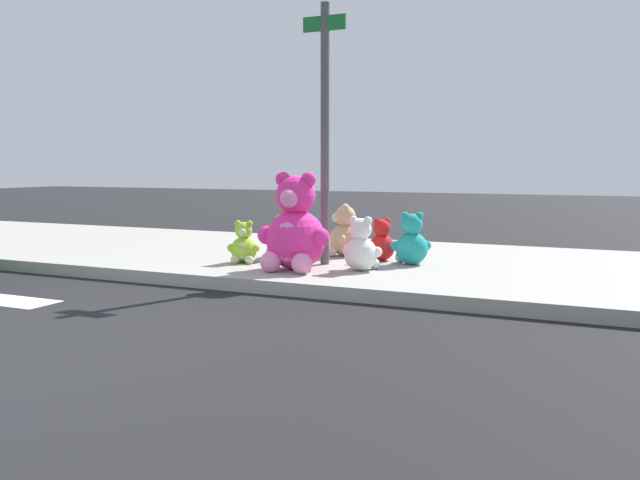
{
  "coord_description": "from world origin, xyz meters",
  "views": [
    {
      "loc": [
        4.45,
        -3.27,
        1.39
      ],
      "look_at": [
        1.3,
        3.6,
        0.55
      ],
      "focal_mm": 37.85,
      "sensor_mm": 36.0,
      "label": 1
    }
  ],
  "objects_px": {
    "plush_red": "(381,243)",
    "plush_brown": "(287,236)",
    "plush_pink_large": "(295,231)",
    "plush_lime": "(244,246)",
    "sign_pole": "(325,128)",
    "plush_tan": "(344,235)",
    "plush_teal": "(411,243)",
    "plush_white": "(361,249)"
  },
  "relations": [
    {
      "from": "plush_red",
      "to": "plush_brown",
      "type": "relative_size",
      "value": 0.78
    },
    {
      "from": "plush_pink_large",
      "to": "plush_brown",
      "type": "distance_m",
      "value": 1.09
    },
    {
      "from": "plush_pink_large",
      "to": "plush_lime",
      "type": "height_order",
      "value": "plush_pink_large"
    },
    {
      "from": "sign_pole",
      "to": "plush_tan",
      "type": "relative_size",
      "value": 4.48
    },
    {
      "from": "plush_tan",
      "to": "plush_lime",
      "type": "distance_m",
      "value": 1.46
    },
    {
      "from": "plush_pink_large",
      "to": "plush_teal",
      "type": "bearing_deg",
      "value": 42.33
    },
    {
      "from": "plush_brown",
      "to": "plush_white",
      "type": "distance_m",
      "value": 1.45
    },
    {
      "from": "plush_red",
      "to": "plush_brown",
      "type": "bearing_deg",
      "value": -166.97
    },
    {
      "from": "plush_white",
      "to": "plush_teal",
      "type": "height_order",
      "value": "plush_teal"
    },
    {
      "from": "plush_red",
      "to": "plush_brown",
      "type": "distance_m",
      "value": 1.27
    },
    {
      "from": "plush_brown",
      "to": "plush_tan",
      "type": "bearing_deg",
      "value": 38.81
    },
    {
      "from": "plush_tan",
      "to": "plush_white",
      "type": "bearing_deg",
      "value": -58.11
    },
    {
      "from": "plush_brown",
      "to": "plush_tan",
      "type": "xyz_separation_m",
      "value": [
        0.62,
        0.5,
        -0.0
      ]
    },
    {
      "from": "plush_pink_large",
      "to": "plush_tan",
      "type": "xyz_separation_m",
      "value": [
        0.04,
        1.41,
        -0.18
      ]
    },
    {
      "from": "sign_pole",
      "to": "plush_brown",
      "type": "distance_m",
      "value": 1.61
    },
    {
      "from": "plush_pink_large",
      "to": "plush_white",
      "type": "xyz_separation_m",
      "value": [
        0.73,
        0.3,
        -0.21
      ]
    },
    {
      "from": "sign_pole",
      "to": "plush_lime",
      "type": "distance_m",
      "value": 1.81
    },
    {
      "from": "sign_pole",
      "to": "plush_lime",
      "type": "relative_size",
      "value": 5.91
    },
    {
      "from": "sign_pole",
      "to": "plush_brown",
      "type": "bearing_deg",
      "value": 155.43
    },
    {
      "from": "plush_brown",
      "to": "plush_teal",
      "type": "distance_m",
      "value": 1.71
    },
    {
      "from": "plush_red",
      "to": "plush_lime",
      "type": "distance_m",
      "value": 1.78
    },
    {
      "from": "plush_pink_large",
      "to": "plush_lime",
      "type": "bearing_deg",
      "value": 163.02
    },
    {
      "from": "plush_red",
      "to": "plush_teal",
      "type": "distance_m",
      "value": 0.5
    },
    {
      "from": "plush_white",
      "to": "plush_pink_large",
      "type": "bearing_deg",
      "value": -157.75
    },
    {
      "from": "plush_red",
      "to": "plush_tan",
      "type": "relative_size",
      "value": 0.78
    },
    {
      "from": "plush_lime",
      "to": "plush_teal",
      "type": "relative_size",
      "value": 0.81
    },
    {
      "from": "plush_brown",
      "to": "plush_teal",
      "type": "xyz_separation_m",
      "value": [
        1.71,
        0.11,
        -0.02
      ]
    },
    {
      "from": "plush_red",
      "to": "plush_white",
      "type": "height_order",
      "value": "plush_white"
    },
    {
      "from": "plush_brown",
      "to": "plush_lime",
      "type": "height_order",
      "value": "plush_brown"
    },
    {
      "from": "plush_pink_large",
      "to": "plush_white",
      "type": "bearing_deg",
      "value": 22.25
    },
    {
      "from": "plush_pink_large",
      "to": "plush_white",
      "type": "distance_m",
      "value": 0.82
    },
    {
      "from": "plush_red",
      "to": "plush_teal",
      "type": "bearing_deg",
      "value": -20.32
    },
    {
      "from": "sign_pole",
      "to": "plush_pink_large",
      "type": "relative_size",
      "value": 2.75
    },
    {
      "from": "sign_pole",
      "to": "plush_tan",
      "type": "xyz_separation_m",
      "value": [
        -0.09,
        0.82,
        -1.41
      ]
    },
    {
      "from": "plush_white",
      "to": "plush_tan",
      "type": "distance_m",
      "value": 1.31
    },
    {
      "from": "plush_tan",
      "to": "plush_red",
      "type": "bearing_deg",
      "value": -18.98
    },
    {
      "from": "plush_white",
      "to": "plush_red",
      "type": "bearing_deg",
      "value": 94.57
    },
    {
      "from": "plush_lime",
      "to": "plush_teal",
      "type": "bearing_deg",
      "value": 20.96
    },
    {
      "from": "plush_red",
      "to": "plush_brown",
      "type": "height_order",
      "value": "plush_brown"
    },
    {
      "from": "sign_pole",
      "to": "plush_brown",
      "type": "relative_size",
      "value": 4.43
    },
    {
      "from": "sign_pole",
      "to": "plush_teal",
      "type": "xyz_separation_m",
      "value": [
        0.99,
        0.44,
        -1.43
      ]
    },
    {
      "from": "plush_pink_large",
      "to": "plush_tan",
      "type": "bearing_deg",
      "value": 88.38
    }
  ]
}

